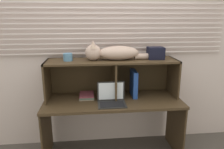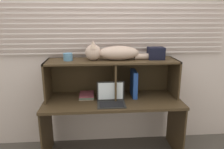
# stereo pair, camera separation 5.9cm
# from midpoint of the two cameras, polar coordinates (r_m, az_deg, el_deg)

# --- Properties ---
(back_panel_with_blinds) EXTENTS (4.40, 0.08, 2.50)m
(back_panel_with_blinds) POSITION_cam_midpoint_polar(r_m,az_deg,el_deg) (2.71, 0.21, 6.62)
(back_panel_with_blinds) COLOR beige
(back_panel_with_blinds) RESTS_ON ground
(desk) EXTENTS (1.60, 0.62, 0.72)m
(desk) POSITION_cam_midpoint_polar(r_m,az_deg,el_deg) (2.57, 0.84, -9.40)
(desk) COLOR #3E2E1C
(desk) RESTS_ON ground
(hutch_shelf_unit) EXTENTS (1.53, 0.40, 0.45)m
(hutch_shelf_unit) POSITION_cam_midpoint_polar(r_m,az_deg,el_deg) (2.55, 0.66, 1.23)
(hutch_shelf_unit) COLOR #3E2E1C
(hutch_shelf_unit) RESTS_ON desk
(cat) EXTENTS (0.88, 0.20, 0.22)m
(cat) POSITION_cam_midpoint_polar(r_m,az_deg,el_deg) (2.47, 0.94, 5.87)
(cat) COLOR #BEA192
(cat) RESTS_ON hutch_shelf_unit
(laptop) EXTENTS (0.31, 0.22, 0.24)m
(laptop) POSITION_cam_midpoint_polar(r_m,az_deg,el_deg) (2.39, 0.45, -6.57)
(laptop) COLOR black
(laptop) RESTS_ON desk
(binder_upright) EXTENTS (0.05, 0.25, 0.32)m
(binder_upright) POSITION_cam_midpoint_polar(r_m,az_deg,el_deg) (2.60, 6.48, -2.38)
(binder_upright) COLOR #1F4395
(binder_upright) RESTS_ON desk
(book_stack) EXTENTS (0.17, 0.23, 0.04)m
(book_stack) POSITION_cam_midpoint_polar(r_m,az_deg,el_deg) (2.59, -6.13, -5.60)
(book_stack) COLOR gray
(book_stack) RESTS_ON desk
(small_basket) EXTENTS (0.10, 0.10, 0.09)m
(small_basket) POSITION_cam_midpoint_polar(r_m,az_deg,el_deg) (2.48, -11.03, 4.65)
(small_basket) COLOR teal
(small_basket) RESTS_ON hutch_shelf_unit
(storage_box) EXTENTS (0.19, 0.15, 0.14)m
(storage_box) POSITION_cam_midpoint_polar(r_m,az_deg,el_deg) (2.57, 12.30, 5.57)
(storage_box) COLOR black
(storage_box) RESTS_ON hutch_shelf_unit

